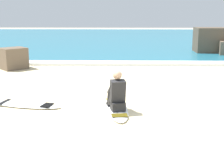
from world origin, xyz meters
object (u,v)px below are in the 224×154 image
(surfer_seated, at_px, (117,94))
(surfboard_spare_near, at_px, (24,104))
(surfboard_main, at_px, (117,107))
(shoreline_rock, at_px, (14,58))

(surfer_seated, xyz_separation_m, surfboard_spare_near, (-2.37, 0.43, -0.40))
(surfboard_spare_near, bearing_deg, surfer_seated, -10.38)
(surfboard_main, bearing_deg, surfboard_spare_near, 175.52)
(surfer_seated, relative_size, surfboard_spare_near, 0.45)
(surfboard_main, distance_m, surfboard_spare_near, 2.37)
(surfboard_spare_near, xyz_separation_m, shoreline_rock, (-1.98, 5.21, 0.41))
(surfer_seated, distance_m, shoreline_rock, 7.13)
(shoreline_rock, bearing_deg, surfboard_spare_near, -69.14)
(surfboard_main, relative_size, shoreline_rock, 2.36)
(surfer_seated, bearing_deg, surfboard_spare_near, 169.62)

